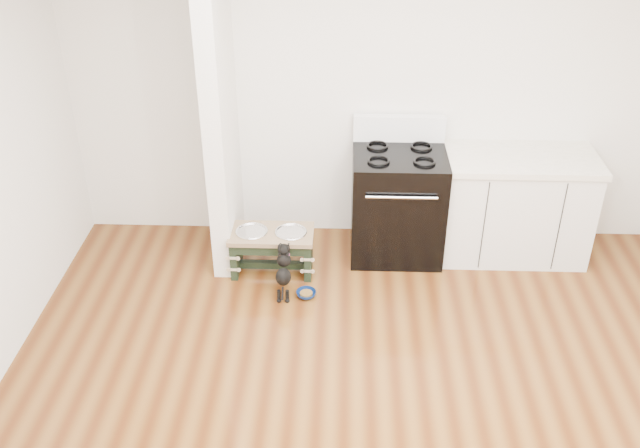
{
  "coord_description": "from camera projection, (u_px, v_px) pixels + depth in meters",
  "views": [
    {
      "loc": [
        -0.21,
        -3.05,
        3.41
      ],
      "look_at": [
        -0.38,
        1.56,
        0.61
      ],
      "focal_mm": 40.0,
      "sensor_mm": 36.0,
      "label": 1
    }
  ],
  "objects": [
    {
      "name": "oven_range",
      "position": [
        397.0,
        202.0,
        5.95
      ],
      "size": [
        0.76,
        0.69,
        1.14
      ],
      "color": "black",
      "rests_on": "ground"
    },
    {
      "name": "floor_bowl",
      "position": [
        306.0,
        294.0,
        5.62
      ],
      "size": [
        0.19,
        0.19,
        0.05
      ],
      "rotation": [
        0.0,
        0.0,
        -0.28
      ],
      "color": "#0B2051",
      "rests_on": "ground"
    },
    {
      "name": "dog_feeder",
      "position": [
        272.0,
        244.0,
        5.8
      ],
      "size": [
        0.68,
        0.36,
        0.39
      ],
      "color": "black",
      "rests_on": "ground"
    },
    {
      "name": "room_shell",
      "position": [
        384.0,
        215.0,
        3.53
      ],
      "size": [
        5.0,
        5.0,
        5.0
      ],
      "color": "silver",
      "rests_on": "ground"
    },
    {
      "name": "puppy",
      "position": [
        284.0,
        270.0,
        5.55
      ],
      "size": [
        0.12,
        0.35,
        0.42
      ],
      "color": "black",
      "rests_on": "ground"
    },
    {
      "name": "cabinet_run",
      "position": [
        514.0,
        206.0,
        5.95
      ],
      "size": [
        1.24,
        0.64,
        0.91
      ],
      "color": "silver",
      "rests_on": "ground"
    },
    {
      "name": "ground",
      "position": [
        372.0,
        442.0,
        4.37
      ],
      "size": [
        5.0,
        5.0,
        0.0
      ],
      "primitive_type": "plane",
      "color": "#4B230D",
      "rests_on": "ground"
    },
    {
      "name": "partition_wall",
      "position": [
        219.0,
        104.0,
        5.5
      ],
      "size": [
        0.15,
        0.8,
        2.7
      ],
      "primitive_type": "cube",
      "color": "silver",
      "rests_on": "ground"
    }
  ]
}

